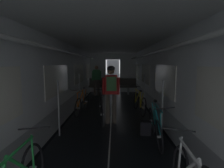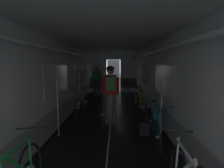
% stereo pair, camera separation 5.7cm
% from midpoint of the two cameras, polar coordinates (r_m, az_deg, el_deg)
% --- Properties ---
extents(train_car_shell, '(3.14, 12.34, 2.57)m').
position_cam_midpoint_polar(train_car_shell, '(5.73, -0.51, 5.63)').
color(train_car_shell, black).
rests_on(train_car_shell, ground).
extents(bench_seat_far_left, '(0.98, 0.51, 0.95)m').
position_cam_midpoint_polar(bench_seat_far_left, '(10.32, -4.93, -0.27)').
color(bench_seat_far_left, gray).
rests_on(bench_seat_far_left, ground).
extents(bench_seat_far_right, '(0.98, 0.51, 0.95)m').
position_cam_midpoint_polar(bench_seat_far_right, '(10.30, 5.08, -0.29)').
color(bench_seat_far_right, gray).
rests_on(bench_seat_far_right, ground).
extents(bicycle_teal, '(0.44, 1.69, 0.95)m').
position_cam_midpoint_polar(bicycle_teal, '(4.27, 13.41, -12.89)').
color(bicycle_teal, black).
rests_on(bicycle_teal, ground).
extents(bicycle_orange, '(0.47, 1.69, 0.95)m').
position_cam_midpoint_polar(bicycle_orange, '(6.48, -9.82, -6.09)').
color(bicycle_orange, black).
rests_on(bicycle_orange, ground).
extents(bicycle_yellow, '(0.49, 1.69, 0.95)m').
position_cam_midpoint_polar(bicycle_yellow, '(6.54, 8.54, -5.95)').
color(bicycle_yellow, black).
rests_on(bicycle_yellow, ground).
extents(person_cyclist_aisle, '(0.54, 0.41, 1.73)m').
position_cam_midpoint_polar(person_cyclist_aisle, '(5.22, -0.62, -1.37)').
color(person_cyclist_aisle, brown).
rests_on(person_cyclist_aisle, ground).
extents(bicycle_black_in_aisle, '(0.44, 1.69, 0.94)m').
position_cam_midpoint_polar(bicycle_black_in_aisle, '(5.63, -3.74, -7.93)').
color(bicycle_black_in_aisle, black).
rests_on(bicycle_black_in_aisle, ground).
extents(person_standing_near_bench, '(0.53, 0.23, 1.69)m').
position_cam_midpoint_polar(person_standing_near_bench, '(9.91, -5.16, 1.81)').
color(person_standing_near_bench, brown).
rests_on(person_standing_near_bench, ground).
extents(backpack_on_floor, '(0.29, 0.24, 0.34)m').
position_cam_midpoint_polar(backpack_on_floor, '(4.69, 10.48, -13.76)').
color(backpack_on_floor, black).
rests_on(backpack_on_floor, ground).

